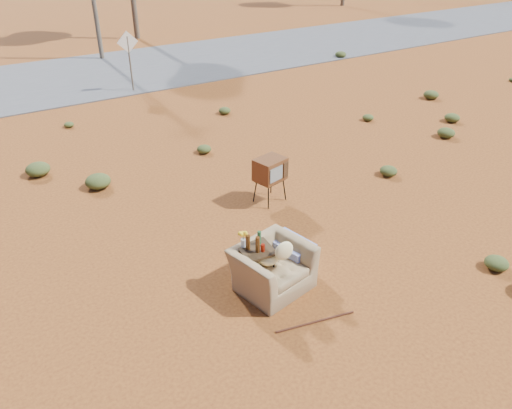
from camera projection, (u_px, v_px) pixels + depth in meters
ground at (282, 270)px, 9.25m from camera, size 140.00×140.00×0.00m
highway at (72, 78)px, 20.25m from camera, size 140.00×7.00×0.04m
armchair at (276, 260)px, 8.65m from camera, size 1.58×1.20×1.09m
tv_unit at (270, 170)px, 11.11m from camera, size 0.76×0.66×1.06m
side_table at (254, 247)px, 8.45m from camera, size 0.60×0.60×1.10m
rusty_bar at (316, 322)px, 8.03m from camera, size 1.35×0.32×0.04m
road_sign at (129, 50)px, 18.00m from camera, size 0.78×0.06×2.19m
scrub_patch at (150, 181)px, 12.03m from camera, size 17.49×8.07×0.33m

